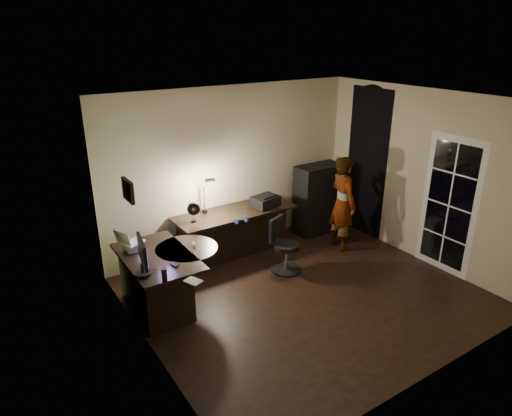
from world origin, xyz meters
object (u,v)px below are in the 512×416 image
desk_right (235,233)px  person (343,203)px  office_chair (287,246)px  cabinet (318,199)px  desk_left (159,282)px  monitor (142,262)px

desk_right → person: bearing=-25.6°
office_chair → cabinet: bearing=10.8°
desk_left → desk_right: (1.65, 0.82, -0.01)m
monitor → person: 3.64m
desk_left → cabinet: cabinet is taller
cabinet → monitor: (-3.70, -1.16, 0.32)m
office_chair → person: bearing=-15.3°
person → desk_right: bearing=74.2°
office_chair → desk_right: bearing=89.0°
desk_right → monitor: monitor is taller
desk_left → desk_right: 1.84m
desk_right → cabinet: bearing=-1.6°
desk_left → monitor: (-0.33, -0.37, 0.57)m
cabinet → person: bearing=-97.4°
desk_left → monitor: monitor is taller
desk_right → person: size_ratio=1.26×
monitor → person: (3.61, 0.43, -0.16)m
person → office_chair: bearing=106.4°
office_chair → person: 1.33m
desk_left → cabinet: (3.37, 0.78, 0.24)m
desk_left → cabinet: bearing=13.7°
person → desk_left: bearing=100.3°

